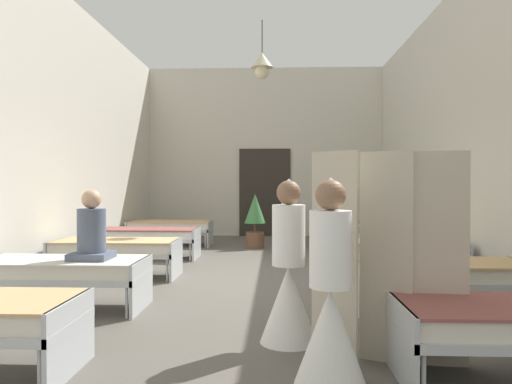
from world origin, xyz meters
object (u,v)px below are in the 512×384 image
(privacy_screen, at_px, (387,258))
(bed_right_row_1, at_px, (441,274))
(bed_left_row_4, at_px, (170,227))
(bed_right_row_4, at_px, (356,227))
(bed_left_row_2, at_px, (116,249))
(bed_right_row_2, at_px, (398,250))
(nurse_mid_aisle, at_px, (288,222))
(potted_plant, at_px, (255,218))
(bed_left_row_1, at_px, (62,271))
(bed_left_row_3, at_px, (149,235))
(nurse_near_aisle, at_px, (289,284))
(bed_right_row_3, at_px, (373,236))
(patient_seated_primary, at_px, (92,234))
(nurse_far_aisle, at_px, (330,311))

(privacy_screen, bearing_deg, bed_right_row_1, 81.34)
(bed_left_row_4, relative_size, bed_right_row_4, 1.00)
(bed_left_row_2, bearing_deg, bed_right_row_2, 0.00)
(nurse_mid_aisle, height_order, potted_plant, nurse_mid_aisle)
(bed_left_row_1, bearing_deg, bed_left_row_4, 90.00)
(bed_left_row_4, bearing_deg, bed_left_row_3, -90.00)
(bed_left_row_2, height_order, bed_left_row_3, same)
(nurse_near_aisle, height_order, potted_plant, nurse_near_aisle)
(bed_left_row_3, distance_m, nurse_near_aisle, 5.50)
(bed_left_row_3, xyz_separation_m, bed_right_row_3, (4.30, 0.00, 0.00))
(bed_left_row_1, height_order, patient_seated_primary, patient_seated_primary)
(bed_left_row_4, bearing_deg, patient_seated_primary, -86.48)
(nurse_near_aisle, bearing_deg, potted_plant, -25.93)
(bed_left_row_3, bearing_deg, bed_left_row_1, -90.00)
(bed_right_row_3, height_order, nurse_far_aisle, nurse_far_aisle)
(potted_plant, relative_size, privacy_screen, 0.71)
(nurse_far_aisle, bearing_deg, bed_left_row_2, -85.26)
(bed_right_row_1, height_order, bed_left_row_2, same)
(bed_left_row_2, distance_m, potted_plant, 4.00)
(bed_left_row_1, relative_size, potted_plant, 1.57)
(bed_left_row_2, relative_size, bed_left_row_3, 1.00)
(bed_left_row_2, bearing_deg, nurse_near_aisle, -48.96)
(bed_left_row_3, relative_size, potted_plant, 1.57)
(bed_right_row_3, bearing_deg, nurse_near_aisle, -109.49)
(bed_right_row_2, height_order, bed_right_row_3, same)
(privacy_screen, bearing_deg, bed_left_row_3, 144.80)
(bed_left_row_2, relative_size, bed_right_row_4, 1.00)
(bed_left_row_3, distance_m, nurse_far_aisle, 6.45)
(nurse_near_aisle, xyz_separation_m, potted_plant, (-0.59, 6.43, 0.15))
(bed_left_row_1, xyz_separation_m, patient_seated_primary, (0.35, 0.01, 0.43))
(bed_left_row_2, height_order, bed_right_row_3, same)
(bed_left_row_4, height_order, nurse_mid_aisle, nurse_mid_aisle)
(nurse_mid_aisle, distance_m, privacy_screen, 7.53)
(nurse_mid_aisle, bearing_deg, bed_left_row_4, 123.11)
(nurse_far_aisle, bearing_deg, bed_right_row_2, -142.01)
(nurse_near_aisle, distance_m, potted_plant, 6.45)
(bed_right_row_1, xyz_separation_m, bed_right_row_4, (0.00, 5.70, 0.00))
(bed_left_row_1, relative_size, bed_right_row_1, 1.00)
(bed_left_row_3, xyz_separation_m, privacy_screen, (3.35, -5.35, 0.41))
(nurse_near_aisle, height_order, nurse_mid_aisle, same)
(bed_left_row_2, height_order, bed_right_row_2, same)
(bed_left_row_3, height_order, privacy_screen, privacy_screen)
(bed_left_row_2, height_order, privacy_screen, privacy_screen)
(bed_right_row_2, relative_size, bed_right_row_4, 1.00)
(bed_left_row_2, relative_size, privacy_screen, 1.12)
(bed_right_row_4, bearing_deg, bed_left_row_1, -127.02)
(bed_right_row_2, bearing_deg, bed_left_row_4, 138.52)
(bed_left_row_2, xyz_separation_m, nurse_near_aisle, (2.58, -2.96, 0.09))
(potted_plant, bearing_deg, bed_right_row_1, -66.71)
(nurse_mid_aisle, xyz_separation_m, privacy_screen, (0.61, -7.49, 0.32))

